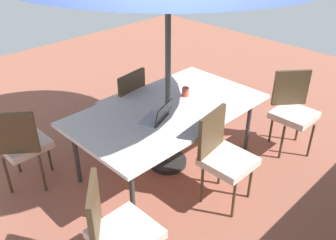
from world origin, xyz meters
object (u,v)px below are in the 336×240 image
(chair_south, at_px, (124,102))
(chair_northwest, at_px, (293,108))
(chair_north, at_px, (223,154))
(dining_table, at_px, (168,112))
(chair_southeast, at_px, (22,142))
(chair_northeast, at_px, (117,229))
(cup, at_px, (185,92))
(laptop, at_px, (157,117))

(chair_south, distance_m, chair_northwest, 2.07)
(chair_north, bearing_deg, dining_table, 80.46)
(chair_southeast, height_order, chair_north, same)
(dining_table, relative_size, chair_northwest, 2.19)
(chair_south, bearing_deg, dining_table, 82.71)
(chair_northeast, distance_m, cup, 1.95)
(cup, bearing_deg, chair_north, 66.69)
(chair_southeast, bearing_deg, chair_north, 168.87)
(dining_table, relative_size, chair_north, 2.19)
(chair_northeast, xyz_separation_m, chair_northwest, (-2.71, -0.02, 0.00))
(dining_table, bearing_deg, chair_northeast, 30.96)
(cup, bearing_deg, dining_table, 10.73)
(dining_table, height_order, laptop, laptop)
(chair_northeast, bearing_deg, chair_northwest, -49.98)
(chair_southeast, height_order, chair_northeast, same)
(chair_northwest, relative_size, chair_north, 1.00)
(chair_south, bearing_deg, chair_north, 81.64)
(chair_northeast, height_order, chair_north, same)
(dining_table, height_order, chair_southeast, chair_southeast)
(laptop, distance_m, cup, 0.66)
(dining_table, xyz_separation_m, chair_northwest, (-1.34, 0.80, -0.16))
(chair_south, xyz_separation_m, chair_northwest, (-1.35, 1.57, 0.00))
(chair_northeast, bearing_deg, laptop, -17.83)
(chair_southeast, distance_m, laptop, 1.43)
(dining_table, xyz_separation_m, chair_south, (0.01, -0.77, -0.16))
(laptop, bearing_deg, dining_table, -175.90)
(dining_table, relative_size, cup, 20.21)
(chair_southeast, xyz_separation_m, chair_north, (-1.32, 1.60, 0.00))
(chair_southeast, xyz_separation_m, chair_northeast, (0.03, 1.63, 0.00))
(chair_north, bearing_deg, laptop, 103.34)
(chair_south, bearing_deg, chair_northwest, 122.77)
(chair_northwest, relative_size, laptop, 2.55)
(dining_table, bearing_deg, cup, -169.27)
(laptop, bearing_deg, chair_northwest, 137.36)
(dining_table, height_order, chair_south, chair_south)
(dining_table, relative_size, chair_northeast, 2.19)
(dining_table, distance_m, chair_north, 0.81)
(chair_southeast, relative_size, chair_northeast, 1.00)
(chair_northwest, distance_m, cup, 1.34)
(chair_northeast, xyz_separation_m, laptop, (-1.09, -0.69, 0.25))
(chair_south, relative_size, chair_northwest, 1.00)
(dining_table, bearing_deg, laptop, 24.19)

